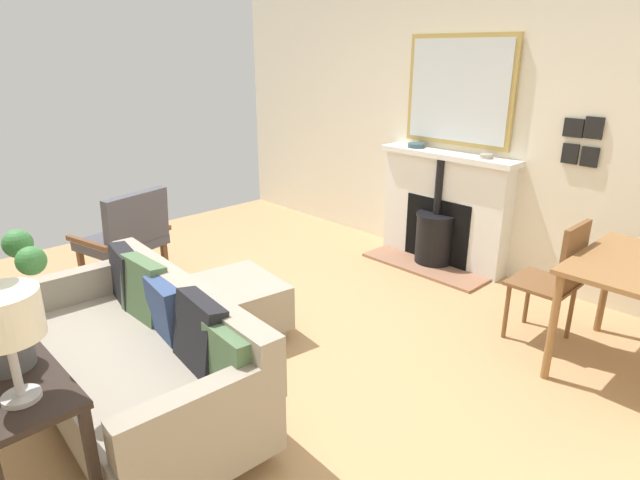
{
  "coord_description": "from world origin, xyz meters",
  "views": [
    {
      "loc": [
        1.92,
        2.73,
        1.96
      ],
      "look_at": [
        -0.49,
        0.22,
        0.71
      ],
      "focal_mm": 29.77,
      "sensor_mm": 36.0,
      "label": 1
    }
  ],
  "objects_px": {
    "fireplace": "(442,216)",
    "ottoman": "(235,303)",
    "sofa": "(142,355)",
    "armchair_accent": "(127,234)",
    "mantel_bowl_near": "(416,145)",
    "table_lamp_far_end": "(4,319)",
    "dining_chair_near_fireplace": "(557,275)",
    "mantel_bowl_far": "(486,156)"
  },
  "relations": [
    {
      "from": "sofa",
      "to": "ottoman",
      "type": "relative_size",
      "value": 2.53
    },
    {
      "from": "sofa",
      "to": "ottoman",
      "type": "bearing_deg",
      "value": -158.66
    },
    {
      "from": "ottoman",
      "to": "armchair_accent",
      "type": "relative_size",
      "value": 0.84
    },
    {
      "from": "mantel_bowl_far",
      "to": "ottoman",
      "type": "height_order",
      "value": "mantel_bowl_far"
    },
    {
      "from": "sofa",
      "to": "armchair_accent",
      "type": "relative_size",
      "value": 2.13
    },
    {
      "from": "mantel_bowl_far",
      "to": "sofa",
      "type": "bearing_deg",
      "value": -4.77
    },
    {
      "from": "mantel_bowl_near",
      "to": "table_lamp_far_end",
      "type": "xyz_separation_m",
      "value": [
        3.85,
        1.07,
        -0.03
      ]
    },
    {
      "from": "mantel_bowl_far",
      "to": "ottoman",
      "type": "xyz_separation_m",
      "value": [
        2.26,
        -0.6,
        -0.85
      ]
    },
    {
      "from": "mantel_bowl_far",
      "to": "armchair_accent",
      "type": "height_order",
      "value": "mantel_bowl_far"
    },
    {
      "from": "armchair_accent",
      "to": "dining_chair_near_fireplace",
      "type": "distance_m",
      "value": 3.41
    },
    {
      "from": "armchair_accent",
      "to": "mantel_bowl_far",
      "type": "bearing_deg",
      "value": 141.33
    },
    {
      "from": "armchair_accent",
      "to": "fireplace",
      "type": "bearing_deg",
      "value": 147.1
    },
    {
      "from": "fireplace",
      "to": "dining_chair_near_fireplace",
      "type": "xyz_separation_m",
      "value": [
        0.73,
        1.41,
        0.05
      ]
    },
    {
      "from": "ottoman",
      "to": "table_lamp_far_end",
      "type": "xyz_separation_m",
      "value": [
        1.59,
        0.93,
        0.82
      ]
    },
    {
      "from": "sofa",
      "to": "table_lamp_far_end",
      "type": "relative_size",
      "value": 4.17
    },
    {
      "from": "mantel_bowl_far",
      "to": "dining_chair_near_fireplace",
      "type": "bearing_deg",
      "value": 54.02
    },
    {
      "from": "mantel_bowl_near",
      "to": "dining_chair_near_fireplace",
      "type": "xyz_separation_m",
      "value": [
        0.75,
        1.77,
        -0.58
      ]
    },
    {
      "from": "mantel_bowl_near",
      "to": "table_lamp_far_end",
      "type": "bearing_deg",
      "value": 15.55
    },
    {
      "from": "armchair_accent",
      "to": "table_lamp_far_end",
      "type": "xyz_separation_m",
      "value": [
        1.43,
        2.26,
        0.59
      ]
    },
    {
      "from": "fireplace",
      "to": "table_lamp_far_end",
      "type": "height_order",
      "value": "table_lamp_far_end"
    },
    {
      "from": "table_lamp_far_end",
      "to": "dining_chair_near_fireplace",
      "type": "relative_size",
      "value": 0.49
    },
    {
      "from": "fireplace",
      "to": "sofa",
      "type": "bearing_deg",
      "value": 2.27
    },
    {
      "from": "fireplace",
      "to": "mantel_bowl_far",
      "type": "bearing_deg",
      "value": 92.94
    },
    {
      "from": "fireplace",
      "to": "mantel_bowl_near",
      "type": "distance_m",
      "value": 0.72
    },
    {
      "from": "fireplace",
      "to": "mantel_bowl_near",
      "type": "height_order",
      "value": "mantel_bowl_near"
    },
    {
      "from": "mantel_bowl_near",
      "to": "dining_chair_near_fireplace",
      "type": "distance_m",
      "value": 2.01
    },
    {
      "from": "fireplace",
      "to": "ottoman",
      "type": "distance_m",
      "value": 2.26
    },
    {
      "from": "armchair_accent",
      "to": "dining_chair_near_fireplace",
      "type": "bearing_deg",
      "value": 119.44
    },
    {
      "from": "armchair_accent",
      "to": "dining_chair_near_fireplace",
      "type": "relative_size",
      "value": 0.95
    },
    {
      "from": "table_lamp_far_end",
      "to": "mantel_bowl_near",
      "type": "bearing_deg",
      "value": -164.45
    },
    {
      "from": "mantel_bowl_near",
      "to": "armchair_accent",
      "type": "bearing_deg",
      "value": -26.24
    },
    {
      "from": "ottoman",
      "to": "armchair_accent",
      "type": "bearing_deg",
      "value": -83.19
    },
    {
      "from": "armchair_accent",
      "to": "mantel_bowl_near",
      "type": "bearing_deg",
      "value": 153.76
    },
    {
      "from": "mantel_bowl_far",
      "to": "table_lamp_far_end",
      "type": "xyz_separation_m",
      "value": [
        3.85,
        0.33,
        -0.03
      ]
    },
    {
      "from": "fireplace",
      "to": "dining_chair_near_fireplace",
      "type": "relative_size",
      "value": 1.52
    },
    {
      "from": "mantel_bowl_near",
      "to": "armchair_accent",
      "type": "height_order",
      "value": "mantel_bowl_near"
    },
    {
      "from": "armchair_accent",
      "to": "table_lamp_far_end",
      "type": "height_order",
      "value": "table_lamp_far_end"
    },
    {
      "from": "fireplace",
      "to": "sofa",
      "type": "distance_m",
      "value": 3.11
    },
    {
      "from": "ottoman",
      "to": "table_lamp_far_end",
      "type": "bearing_deg",
      "value": 30.28
    },
    {
      "from": "mantel_bowl_far",
      "to": "sofa",
      "type": "height_order",
      "value": "mantel_bowl_far"
    },
    {
      "from": "fireplace",
      "to": "ottoman",
      "type": "bearing_deg",
      "value": -5.49
    },
    {
      "from": "ottoman",
      "to": "table_lamp_far_end",
      "type": "height_order",
      "value": "table_lamp_far_end"
    }
  ]
}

